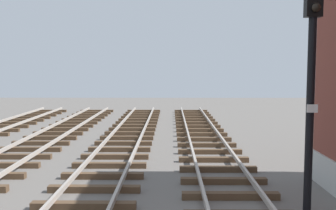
{
  "coord_description": "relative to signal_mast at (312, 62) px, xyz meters",
  "views": [
    {
      "loc": [
        -0.65,
        -5.95,
        3.34
      ],
      "look_at": [
        -0.74,
        6.68,
        2.2
      ],
      "focal_mm": 43.02,
      "sensor_mm": 36.0,
      "label": 1
    }
  ],
  "objects": [
    {
      "name": "signal_mast",
      "position": [
        0.0,
        0.0,
        0.0
      ],
      "size": [
        0.36,
        0.4,
        5.57
      ],
      "color": "black",
      "rests_on": "ground"
    }
  ]
}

